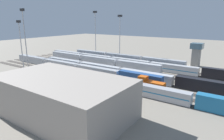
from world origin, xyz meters
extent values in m
plane|color=gray|center=(0.00, 0.00, 0.00)|extent=(400.00, 400.00, 0.00)
cube|color=#3D3833|center=(0.00, -20.00, 0.06)|extent=(140.00, 2.80, 0.12)
cube|color=#4C443D|center=(0.00, -15.00, 0.06)|extent=(140.00, 2.80, 0.12)
cube|color=#4C443D|center=(0.00, -10.00, 0.06)|extent=(140.00, 2.80, 0.12)
cube|color=#4C443D|center=(0.00, -5.00, 0.06)|extent=(140.00, 2.80, 0.12)
cube|color=#4C443D|center=(0.00, 0.00, 0.06)|extent=(140.00, 2.80, 0.12)
cube|color=#4C443D|center=(0.00, 5.00, 0.06)|extent=(140.00, 2.80, 0.12)
cube|color=#3D3833|center=(0.00, 10.00, 0.06)|extent=(140.00, 2.80, 0.12)
cube|color=#3D3833|center=(0.00, 15.00, 0.06)|extent=(140.00, 2.80, 0.12)
cube|color=#3D3833|center=(0.00, 20.00, 0.06)|extent=(140.00, 2.80, 0.12)
cube|color=#A8AAB2|center=(-28.42, 20.00, 2.02)|extent=(23.00, 3.00, 3.80)
cube|color=#1E6B9E|center=(-28.42, 20.00, 2.11)|extent=(22.40, 3.06, 0.36)
cube|color=#A8AAB2|center=(-4.22, 20.00, 2.02)|extent=(23.00, 3.00, 3.80)
cube|color=#1E6B9E|center=(-4.22, 20.00, 1.59)|extent=(22.40, 3.06, 0.36)
cube|color=#D85914|center=(-24.88, 15.00, 1.92)|extent=(10.00, 3.00, 3.60)
cube|color=#D85914|center=(-21.88, 15.00, 4.42)|extent=(3.00, 2.70, 1.40)
cube|color=silver|center=(-23.26, -15.00, 2.02)|extent=(23.00, 3.00, 3.80)
cube|color=#1E6B9E|center=(-23.26, -15.00, 1.79)|extent=(22.40, 3.06, 0.36)
cube|color=silver|center=(0.94, -15.00, 2.02)|extent=(23.00, 3.00, 3.80)
cube|color=#1E6B9E|center=(0.94, -15.00, 1.46)|extent=(22.40, 3.06, 0.36)
cube|color=silver|center=(25.14, -15.00, 2.02)|extent=(23.00, 3.00, 3.80)
cube|color=#1E6B9E|center=(25.14, -15.00, 1.73)|extent=(22.40, 3.06, 0.36)
cube|color=silver|center=(49.34, -15.00, 2.02)|extent=(23.00, 3.00, 3.80)
cube|color=#1E6B9E|center=(49.34, -15.00, 1.79)|extent=(22.40, 3.06, 0.36)
cube|color=silver|center=(-9.57, -5.00, 2.62)|extent=(23.00, 3.00, 5.00)
cube|color=silver|center=(14.63, -5.00, 2.62)|extent=(23.00, 3.00, 5.00)
cube|color=silver|center=(38.83, -5.00, 2.62)|extent=(23.00, 3.00, 5.00)
cube|color=black|center=(-39.74, 5.00, 2.32)|extent=(18.00, 3.00, 4.40)
cube|color=silver|center=(-18.04, 5.00, 2.02)|extent=(23.00, 3.00, 3.80)
cube|color=silver|center=(6.16, 5.00, 2.02)|extent=(23.00, 3.00, 3.80)
cube|color=silver|center=(30.36, 5.00, 2.02)|extent=(23.00, 3.00, 3.80)
cube|color=#B7BABF|center=(-16.15, -20.00, 2.62)|extent=(23.00, 3.00, 5.00)
cube|color=#285193|center=(-16.15, -20.00, 2.30)|extent=(22.40, 3.06, 0.36)
cube|color=#B7BABF|center=(8.05, -20.00, 2.62)|extent=(23.00, 3.00, 5.00)
cube|color=#285193|center=(8.05, -20.00, 2.20)|extent=(22.40, 3.06, 0.36)
cube|color=#B7BABF|center=(32.25, -20.00, 2.62)|extent=(23.00, 3.00, 5.00)
cube|color=#285193|center=(32.25, -20.00, 2.55)|extent=(22.40, 3.06, 0.36)
cube|color=#285193|center=(-18.25, 10.00, 2.32)|extent=(18.00, 3.00, 4.40)
cube|color=#B7BABF|center=(3.45, 10.00, 2.02)|extent=(23.00, 3.00, 3.80)
cube|color=#B7BABF|center=(27.65, 10.00, 2.02)|extent=(23.00, 3.00, 3.80)
cube|color=#B7BABF|center=(51.85, 10.00, 2.02)|extent=(23.00, 3.00, 3.80)
cylinder|color=#9EA0A5|center=(12.55, -23.27, 13.13)|extent=(0.44, 0.44, 26.26)
cube|color=#262628|center=(12.55, -23.27, 26.86)|extent=(2.80, 0.70, 1.20)
cylinder|color=#9EA0A5|center=(36.39, 22.84, 14.24)|extent=(0.44, 0.44, 28.47)
cube|color=#262628|center=(36.39, 22.84, 29.07)|extent=(2.80, 0.70, 1.20)
cylinder|color=#9EA0A5|center=(30.47, -22.37, 14.41)|extent=(0.44, 0.44, 28.82)
cube|color=#262628|center=(30.47, -22.37, 29.42)|extent=(2.80, 0.70, 1.20)
cylinder|color=#9EA0A5|center=(38.94, 23.70, 11.63)|extent=(0.44, 0.44, 23.25)
cube|color=#262628|center=(38.94, 23.70, 23.85)|extent=(2.80, 0.70, 1.20)
cube|color=#9E9389|center=(-12.91, 44.64, 5.13)|extent=(36.15, 20.80, 10.26)
cube|color=gray|center=(-28.76, -35.42, 4.80)|extent=(4.00, 4.00, 9.60)
cube|color=slate|center=(-28.76, -35.42, 11.10)|extent=(6.00, 6.00, 3.00)
camera|label=1|loc=(-51.18, 76.89, 24.54)|focal=31.64mm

